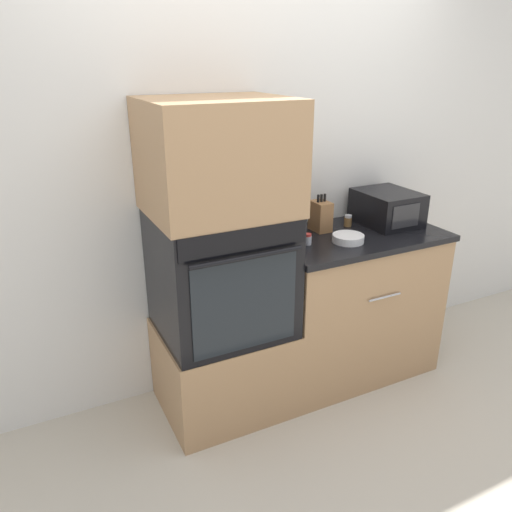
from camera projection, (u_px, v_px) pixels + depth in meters
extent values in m
plane|color=beige|center=(301.00, 416.00, 2.85)|extent=(12.00, 12.00, 0.00)
cube|color=silver|center=(252.00, 178.00, 2.91)|extent=(8.00, 0.05, 2.50)
cube|color=#A87F56|center=(224.00, 367.00, 2.86)|extent=(0.70, 0.60, 0.51)
cube|color=black|center=(221.00, 273.00, 2.64)|extent=(0.67, 0.59, 0.67)
cube|color=black|center=(245.00, 241.00, 2.29)|extent=(0.65, 0.01, 0.11)
cube|color=orange|center=(245.00, 241.00, 2.29)|extent=(0.09, 0.00, 0.03)
cube|color=black|center=(245.00, 304.00, 2.41)|extent=(0.55, 0.01, 0.50)
cylinder|color=black|center=(248.00, 257.00, 2.29)|extent=(0.57, 0.02, 0.02)
cube|color=#A87F56|center=(218.00, 157.00, 2.42)|extent=(0.70, 0.60, 0.55)
cube|color=#A87F56|center=(349.00, 305.00, 3.15)|extent=(1.04, 0.60, 0.90)
cube|color=black|center=(355.00, 236.00, 2.98)|extent=(1.06, 0.63, 0.03)
cylinder|color=#B7B7BC|center=(385.00, 297.00, 2.82)|extent=(0.22, 0.01, 0.01)
cube|color=black|center=(387.00, 208.00, 3.11)|extent=(0.32, 0.38, 0.20)
cube|color=#28282B|center=(406.00, 216.00, 2.94)|extent=(0.20, 0.01, 0.14)
cube|color=olive|center=(321.00, 216.00, 2.98)|extent=(0.09, 0.13, 0.18)
cylinder|color=black|center=(318.00, 198.00, 2.93)|extent=(0.02, 0.02, 0.04)
cylinder|color=black|center=(321.00, 198.00, 2.94)|extent=(0.02, 0.02, 0.04)
cylinder|color=black|center=(325.00, 198.00, 2.95)|extent=(0.02, 0.02, 0.04)
cylinder|color=white|center=(348.00, 238.00, 2.82)|extent=(0.18, 0.18, 0.04)
cylinder|color=brown|center=(348.00, 222.00, 3.08)|extent=(0.05, 0.05, 0.05)
cylinder|color=#B7B7BC|center=(348.00, 216.00, 3.07)|extent=(0.04, 0.04, 0.02)
cylinder|color=silver|center=(308.00, 240.00, 2.78)|extent=(0.04, 0.04, 0.05)
cylinder|color=red|center=(308.00, 235.00, 2.77)|extent=(0.04, 0.04, 0.01)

